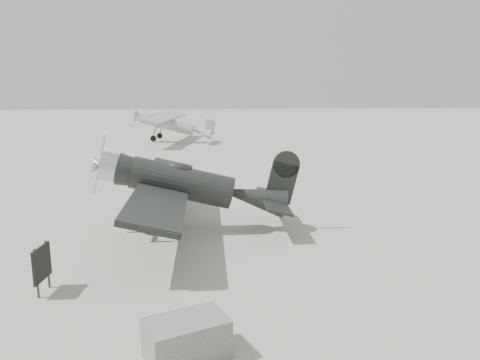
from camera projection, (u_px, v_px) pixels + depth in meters
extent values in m
plane|color=gray|center=(289.00, 221.00, 19.53)|extent=(160.00, 160.00, 0.00)
cylinder|color=black|center=(182.00, 184.00, 17.92)|extent=(3.89, 1.26, 1.24)
cone|color=black|center=(258.00, 182.00, 18.11)|extent=(2.30, 1.16, 1.15)
cylinder|color=silver|center=(111.00, 185.00, 17.73)|extent=(0.80, 1.10, 1.10)
cone|color=silver|center=(97.00, 185.00, 17.69)|extent=(0.31, 0.50, 0.49)
cube|color=silver|center=(98.00, 185.00, 17.70)|extent=(0.05, 0.16, 2.30)
ellipsoid|color=black|center=(177.00, 170.00, 17.79)|extent=(0.97, 0.61, 0.41)
cube|color=black|center=(166.00, 192.00, 17.94)|extent=(1.92, 10.61, 0.19)
cube|color=black|center=(276.00, 180.00, 18.15)|extent=(0.99, 3.71, 0.09)
cube|color=black|center=(280.00, 161.00, 18.00)|extent=(1.06, 0.09, 1.59)
cylinder|color=black|center=(155.00, 232.00, 17.00)|extent=(0.60, 0.14, 0.60)
cylinder|color=black|center=(161.00, 214.00, 19.33)|extent=(0.60, 0.14, 0.60)
cylinder|color=#333333|center=(154.00, 216.00, 16.88)|extent=(0.10, 0.10, 1.24)
cylinder|color=#333333|center=(160.00, 200.00, 19.21)|extent=(0.10, 0.10, 1.24)
cylinder|color=black|center=(281.00, 191.00, 18.25)|extent=(0.19, 0.07, 0.19)
cylinder|color=#9DA0A3|center=(167.00, 124.00, 44.27)|extent=(5.23, 1.97, 1.08)
cone|color=#9DA0A3|center=(203.00, 124.00, 43.89)|extent=(1.92, 1.28, 0.98)
cone|color=#9DA0A3|center=(138.00, 123.00, 44.58)|extent=(0.76, 1.11, 1.02)
cube|color=#9DA0A3|center=(134.00, 123.00, 44.62)|extent=(0.07, 0.14, 2.17)
cube|color=#9DA0A3|center=(163.00, 117.00, 44.18)|extent=(3.75, 10.99, 0.18)
cube|color=#9DA0A3|center=(208.00, 124.00, 43.83)|extent=(1.46, 3.45, 0.08)
cube|color=#9DA0A3|center=(209.00, 117.00, 43.68)|extent=(0.89, 0.23, 1.28)
cylinder|color=black|center=(157.00, 141.00, 43.61)|extent=(0.57, 0.23, 0.55)
cylinder|color=black|center=(163.00, 138.00, 45.72)|extent=(0.57, 0.23, 0.55)
cylinder|color=#333333|center=(156.00, 135.00, 43.49)|extent=(0.10, 0.10, 1.18)
cylinder|color=#333333|center=(163.00, 132.00, 45.60)|extent=(0.10, 0.10, 1.18)
cylinder|color=black|center=(210.00, 127.00, 43.88)|extent=(0.19, 0.10, 0.18)
cube|color=slate|center=(186.00, 338.00, 9.90)|extent=(1.98, 1.65, 0.85)
cylinder|color=#333333|center=(37.00, 274.00, 12.54)|extent=(0.07, 0.07, 1.39)
cylinder|color=#333333|center=(48.00, 264.00, 13.16)|extent=(0.07, 0.07, 1.39)
cube|color=black|center=(42.00, 263.00, 12.82)|extent=(0.19, 0.96, 0.96)
cube|color=beige|center=(40.00, 262.00, 12.81)|extent=(0.11, 0.75, 0.19)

